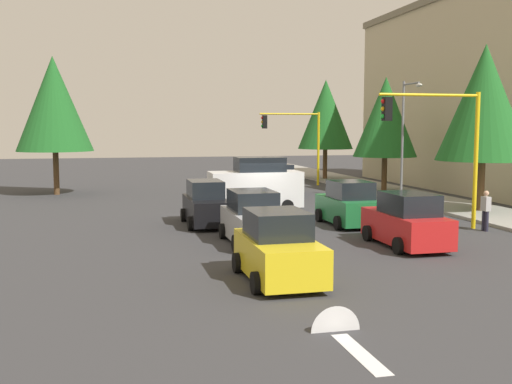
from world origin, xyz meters
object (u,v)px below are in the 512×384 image
(tree_roadside_far, at_px, (326,114))
(car_red, at_px, (406,222))
(car_blue, at_px, (278,181))
(car_silver, at_px, (253,220))
(traffic_signal_near_left, at_px, (439,133))
(pedestrian_crossing, at_px, (486,209))
(traffic_signal_far_left, at_px, (295,134))
(delivery_van_white, at_px, (256,185))
(tree_roadside_mid, at_px, (386,117))
(car_black, at_px, (206,205))
(street_lamp_curbside, at_px, (406,127))
(tree_roadside_near, at_px, (484,103))
(car_yellow, at_px, (278,249))
(car_green, at_px, (349,205))
(tree_opposite_side, at_px, (54,104))

(tree_roadside_far, xyz_separation_m, car_red, (26.92, -6.68, -4.47))
(car_blue, height_order, car_silver, same)
(traffic_signal_near_left, height_order, pedestrian_crossing, traffic_signal_near_left)
(car_blue, height_order, pedestrian_crossing, car_blue)
(traffic_signal_far_left, bearing_deg, delivery_van_white, -25.94)
(traffic_signal_near_left, height_order, tree_roadside_mid, tree_roadside_mid)
(car_black, bearing_deg, street_lamp_curbside, 115.18)
(car_blue, bearing_deg, tree_roadside_mid, 84.89)
(tree_roadside_far, distance_m, car_black, 24.57)
(traffic_signal_near_left, height_order, tree_roadside_near, tree_roadside_near)
(street_lamp_curbside, height_order, tree_roadside_mid, tree_roadside_mid)
(pedestrian_crossing, bearing_deg, tree_roadside_near, 148.24)
(car_black, xyz_separation_m, pedestrian_crossing, (4.31, 11.11, 0.01))
(tree_roadside_far, xyz_separation_m, car_yellow, (30.55, -12.52, -4.47))
(tree_roadside_far, bearing_deg, street_lamp_curbside, -1.19)
(street_lamp_curbside, distance_m, car_blue, 8.76)
(traffic_signal_far_left, xyz_separation_m, car_red, (22.92, -2.84, -2.97))
(delivery_van_white, relative_size, car_black, 1.17)
(traffic_signal_far_left, distance_m, tree_roadside_near, 16.80)
(car_green, relative_size, car_silver, 0.93)
(tree_roadside_near, xyz_separation_m, car_blue, (-10.63, -7.59, -4.63))
(car_black, bearing_deg, car_blue, 149.76)
(tree_roadside_far, bearing_deg, car_silver, -25.48)
(traffic_signal_near_left, distance_m, street_lamp_curbside, 10.23)
(car_red, bearing_deg, street_lamp_curbside, 153.02)
(traffic_signal_near_left, xyz_separation_m, car_red, (2.92, -2.89, -3.19))
(street_lamp_curbside, xyz_separation_m, tree_opposite_side, (-8.39, -20.20, 1.45))
(tree_opposite_side, relative_size, car_green, 2.30)
(pedestrian_crossing, bearing_deg, delivery_van_white, -138.11)
(tree_opposite_side, distance_m, car_blue, 15.12)
(traffic_signal_near_left, relative_size, car_green, 1.51)
(traffic_signal_far_left, bearing_deg, tree_roadside_near, 16.83)
(tree_roadside_near, bearing_deg, car_black, -88.52)
(tree_roadside_near, height_order, car_silver, tree_roadside_near)
(tree_roadside_mid, xyz_separation_m, pedestrian_crossing, (14.68, -2.39, -4.08))
(tree_roadside_far, relative_size, car_blue, 2.22)
(tree_opposite_side, distance_m, pedestrian_crossing, 26.81)
(tree_roadside_near, bearing_deg, tree_roadside_mid, -177.14)
(traffic_signal_far_left, height_order, tree_roadside_near, tree_roadside_near)
(traffic_signal_near_left, xyz_separation_m, tree_roadside_far, (-24.00, 3.79, 1.27))
(delivery_van_white, relative_size, pedestrian_crossing, 2.82)
(tree_opposite_side, bearing_deg, traffic_signal_near_left, 42.88)
(tree_opposite_side, bearing_deg, traffic_signal_far_left, 96.85)
(tree_roadside_mid, distance_m, pedestrian_crossing, 15.42)
(street_lamp_curbside, xyz_separation_m, delivery_van_white, (1.61, -9.38, -3.07))
(car_green, bearing_deg, traffic_signal_near_left, 55.19)
(traffic_signal_far_left, xyz_separation_m, tree_roadside_near, (16.00, 4.84, 1.66))
(car_green, bearing_deg, tree_roadside_near, 103.41)
(car_blue, bearing_deg, car_black, -30.24)
(traffic_signal_far_left, xyz_separation_m, car_yellow, (26.55, -8.68, -2.97))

